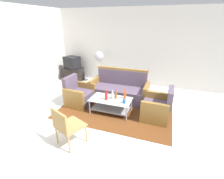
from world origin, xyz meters
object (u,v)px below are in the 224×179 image
Objects in this scene: cup at (124,101)px; armchair_left at (79,95)px; armchair_right at (157,108)px; couch at (119,90)px; bottle_orange at (125,94)px; tv_stand at (73,74)px; bottle_brown at (116,95)px; coffee_table at (111,104)px; wicker_chair at (66,125)px; television at (72,62)px; bottle_clear at (113,96)px; pedestal_fan at (99,58)px; bottle_red at (106,96)px.

armchair_left is at bearing 170.49° from cup.
couch is at bearing 60.60° from armchair_right.
armchair_left is at bearing -179.36° from bottle_orange.
tv_stand is at bearing 146.69° from bottle_orange.
bottle_brown is at bearing 99.21° from couch.
coffee_table is at bearing 85.63° from armchair_left.
armchair_right is 2.27m from wicker_chair.
armchair_right is 3.26× the size of bottle_brown.
wicker_chair is at bearing 80.68° from couch.
bottle_brown is at bearing 90.50° from armchair_left.
couch is 2.67m from television.
bottle_clear reaches higher than coffee_table.
coffee_table is at bearing -146.21° from bottle_clear.
coffee_table is at bearing -59.26° from pedestal_fan.
wicker_chair is (-0.50, -1.56, -0.01)m from bottle_brown.
bottle_orange is (0.31, 0.13, 0.03)m from bottle_clear.
bottle_brown reaches higher than bottle_clear.
tv_stand is (-2.43, 1.93, -0.25)m from bottle_clear.
wicker_chair reaches higher than cup.
armchair_left is 3.00× the size of bottle_red.
bottle_red is at bearing 153.14° from television.
couch is at bearing 117.66° from bottle_orange.
armchair_right is at bearing 8.67° from bottle_red.
television is 3.98m from wicker_chair.
armchair_right is (1.21, -0.70, -0.03)m from couch.
bottle_brown is 0.38× the size of television.
wicker_chair reaches higher than coffee_table.
bottle_clear is 2.39m from pedestal_fan.
tv_stand is (-2.50, 1.87, -0.25)m from bottle_brown.
armchair_left is 3.38× the size of bottle_clear.
coffee_table is 0.28m from bottle_brown.
bottle_orange is at bearing 88.84° from armchair_right.
couch is 6.35× the size of bottle_red.
wicker_chair is at bearing 134.96° from television.
armchair_right is at bearing -38.03° from pedestal_fan.
bottle_red is at bearing -62.29° from pedestal_fan.
bottle_brown is at bearing -55.74° from pedestal_fan.
tv_stand is at bearing 138.44° from bottle_red.
couch is 1.03m from cup.
armchair_right is 0.86m from cup.
couch reaches higher than coffee_table.
cup is at bearing -33.54° from bottle_brown.
bottle_brown is at bearing 35.84° from bottle_red.
armchair_right is 1.12m from bottle_brown.
coffee_table is 4.22× the size of bottle_brown.
wicker_chair is at bearing -105.97° from bottle_clear.
cup is (0.40, -0.10, 0.19)m from coffee_table.
pedestal_fan reaches higher than bottle_orange.
tv_stand is (-2.74, 1.80, -0.27)m from bottle_orange.
pedestal_fan reaches higher than television.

